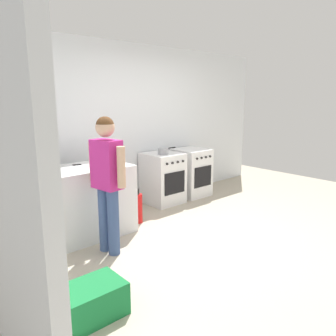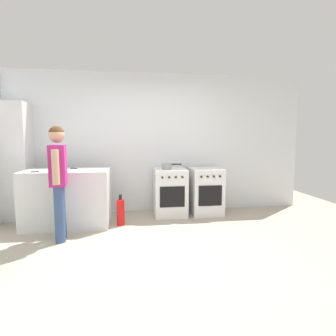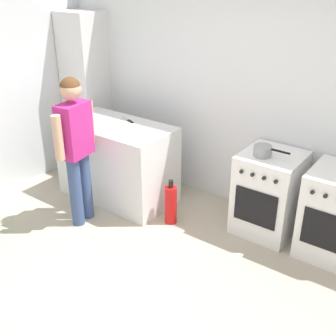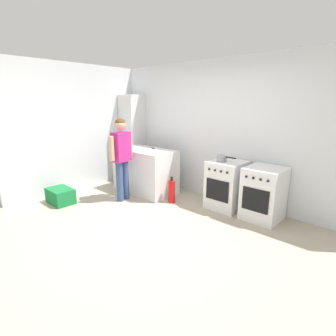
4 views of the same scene
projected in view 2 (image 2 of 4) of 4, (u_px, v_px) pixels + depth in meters
The scene contains 11 objects.
ground_plane at pixel (160, 252), 3.22m from camera, with size 8.00×8.00×0.00m, color #ADA38E.
back_wall at pixel (149, 143), 5.00m from camera, with size 6.00×0.10×2.60m, color silver.
counter_unit at pixel (68, 198), 4.18m from camera, with size 1.30×0.70×0.90m, color silver.
oven_left at pixel (170, 192), 4.78m from camera, with size 0.57×0.62×0.85m.
oven_right at pixel (206, 191), 4.86m from camera, with size 0.56×0.62×0.85m.
pot at pixel (167, 166), 4.62m from camera, with size 0.35×0.17×0.11m.
knife_paring at pixel (33, 172), 3.85m from camera, with size 0.21×0.10×0.01m.
knife_utility at pixel (71, 168), 4.32m from camera, with size 0.24×0.12×0.01m.
person at pixel (58, 174), 3.52m from camera, with size 0.25×0.56×1.56m.
fire_extinguisher at pixel (121, 212), 4.21m from camera, with size 0.13×0.13×0.50m.
larder_cabinet at pixel (15, 162), 4.46m from camera, with size 0.48×0.44×2.00m, color silver.
Camera 2 is at (-0.31, -3.07, 1.39)m, focal length 28.00 mm.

